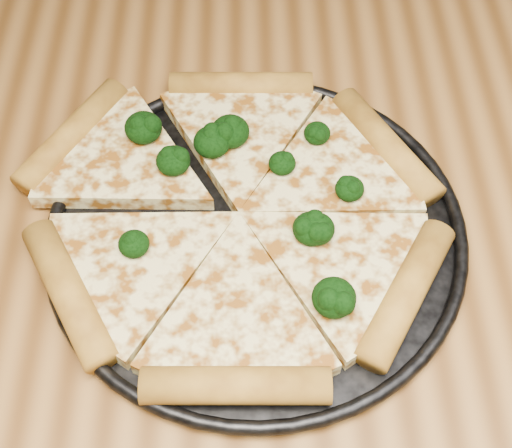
{
  "coord_description": "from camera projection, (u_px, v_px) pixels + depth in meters",
  "views": [
    {
      "loc": [
        -0.07,
        -0.22,
        1.24
      ],
      "look_at": [
        -0.06,
        0.11,
        0.77
      ],
      "focal_mm": 49.83,
      "sensor_mm": 36.0,
      "label": 1
    }
  ],
  "objects": [
    {
      "name": "pizza",
      "position": [
        235.0,
        212.0,
        0.59
      ],
      "size": [
        0.37,
        0.33,
        0.03
      ],
      "rotation": [
        0.0,
        0.0,
        -0.02
      ],
      "color": "#E2D38A",
      "rests_on": "pizza_pan"
    },
    {
      "name": "pizza_pan",
      "position": [
        256.0,
        230.0,
        0.59
      ],
      "size": [
        0.35,
        0.35,
        0.02
      ],
      "color": "black",
      "rests_on": "dining_table"
    },
    {
      "name": "dining_table",
      "position": [
        328.0,
        401.0,
        0.61
      ],
      "size": [
        1.2,
        0.9,
        0.75
      ],
      "color": "brown",
      "rests_on": "ground"
    },
    {
      "name": "broccoli_florets",
      "position": [
        248.0,
        184.0,
        0.59
      ],
      "size": [
        0.2,
        0.21,
        0.03
      ],
      "color": "black",
      "rests_on": "pizza"
    }
  ]
}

